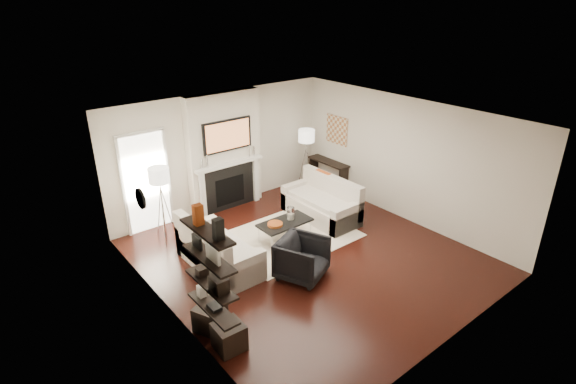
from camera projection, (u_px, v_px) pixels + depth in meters
room_envelope at (309, 192)px, 8.09m from camera, size 6.00×6.00×6.00m
chimney_breast at (225, 152)px, 10.13m from camera, size 1.80×0.25×2.70m
fireplace_surround at (230, 188)px, 10.37m from camera, size 1.30×0.02×1.04m
firebox at (230, 190)px, 10.40m from camera, size 0.75×0.02×0.65m
mantel_pilaster_l at (203, 195)px, 9.92m from camera, size 0.12×0.08×1.10m
mantel_pilaster_r at (256, 179)px, 10.75m from camera, size 0.12×0.08×1.10m
mantel_shelf at (230, 164)px, 10.09m from camera, size 1.70×0.18×0.07m
tv_body at (227, 135)px, 9.84m from camera, size 1.20×0.06×0.70m
tv_screen at (228, 136)px, 9.82m from camera, size 1.10×0.00×0.62m
candlestick_l_tall at (207, 161)px, 9.71m from camera, size 0.04×0.04×0.30m
candlestick_l_short at (202, 164)px, 9.64m from camera, size 0.04×0.04×0.24m
candlestick_r_tall at (249, 151)px, 10.34m from camera, size 0.04×0.04×0.30m
candlestick_r_short at (254, 151)px, 10.43m from camera, size 0.04×0.04×0.24m
hallway_panel at (146, 183)px, 9.26m from camera, size 0.90×0.02×2.10m
door_trim_l at (123, 189)px, 8.97m from camera, size 0.06×0.06×2.16m
door_trim_r at (168, 178)px, 9.52m from camera, size 0.06×0.06×2.16m
door_trim_top at (139, 133)px, 8.81m from camera, size 1.02×0.06×0.06m
rug at (289, 236)px, 9.34m from camera, size 2.60×2.00×0.01m
loveseat_left_base at (220, 257)px, 8.24m from camera, size 0.85×1.80×0.42m
loveseat_left_back at (202, 248)px, 7.92m from camera, size 0.18×1.80×0.80m
loveseat_left_arm_n at (244, 272)px, 7.63m from camera, size 0.85×0.18×0.60m
loveseat_left_arm_s at (198, 235)px, 8.78m from camera, size 0.85×0.18×0.60m
loveseat_left_cushion at (221, 243)px, 8.17m from camera, size 0.63×1.44×0.10m
pillow_left_orange at (193, 231)px, 8.05m from camera, size 0.10×0.42×0.42m
pillow_left_charcoal at (210, 245)px, 7.63m from camera, size 0.10×0.40×0.40m
loveseat_right_base at (321, 209)px, 10.04m from camera, size 0.85×1.80×0.42m
loveseat_right_back at (332, 193)px, 10.10m from camera, size 0.18×1.80×0.80m
loveseat_right_arm_n at (347, 219)px, 9.43m from camera, size 0.85×0.18×0.60m
loveseat_right_arm_s at (297, 194)px, 10.58m from camera, size 0.85×0.18×0.60m
loveseat_right_cushion at (319, 199)px, 9.90m from camera, size 0.63×1.44×0.10m
pillow_right_orange at (323, 180)px, 10.23m from camera, size 0.10×0.42×0.42m
pillow_right_charcoal at (342, 189)px, 9.81m from camera, size 0.10×0.40×0.40m
coffee_table at (285, 223)px, 9.05m from camera, size 1.10×0.55×0.04m
coffee_leg_nw at (272, 244)px, 8.70m from camera, size 0.02×0.02×0.38m
coffee_leg_ne at (310, 228)px, 9.27m from camera, size 0.02×0.02×0.38m
coffee_leg_sw at (259, 235)px, 9.01m from camera, size 0.02×0.02×0.38m
coffee_leg_se at (297, 221)px, 9.58m from camera, size 0.02×0.02×0.38m
hurricane_glass at (291, 213)px, 9.08m from camera, size 0.15×0.15×0.27m
hurricane_candle at (291, 216)px, 9.10m from camera, size 0.09×0.09×0.13m
copper_bowl at (275, 224)px, 8.89m from camera, size 0.30×0.30×0.05m
armchair at (302, 257)px, 7.88m from camera, size 1.02×0.99×0.81m
lamp_left_post at (164, 215)px, 8.93m from camera, size 0.02×0.02×1.20m
lamp_left_shade at (159, 175)px, 8.58m from camera, size 0.40×0.40×0.30m
lamp_left_leg_a at (169, 213)px, 8.99m from camera, size 0.25×0.02×1.23m
lamp_left_leg_b at (159, 214)px, 8.96m from camera, size 0.14×0.22×1.23m
lamp_left_leg_c at (163, 217)px, 8.83m from camera, size 0.14×0.22×1.23m
lamp_right_post at (306, 168)px, 11.28m from camera, size 0.02×0.02×1.20m
lamp_right_shade at (306, 136)px, 10.94m from camera, size 0.40×0.40×0.30m
lamp_right_leg_a at (309, 167)px, 11.35m from camera, size 0.25×0.02×1.23m
lamp_right_leg_b at (302, 168)px, 11.32m from camera, size 0.14×0.22×1.23m
lamp_right_leg_c at (307, 170)px, 11.19m from camera, size 0.14×0.22×1.23m
console_top at (328, 162)px, 11.34m from camera, size 0.35×1.20×0.04m
console_leg_n at (343, 182)px, 11.10m from camera, size 0.30×0.04×0.71m
console_leg_s at (314, 170)px, 11.88m from camera, size 0.30×0.04×0.71m
wall_art at (337, 130)px, 11.03m from camera, size 0.03×0.70×0.70m
shelf_bottom at (213, 308)px, 6.14m from camera, size 0.25×1.00×0.03m
shelf_lower at (211, 284)px, 5.98m from camera, size 0.25×1.00×0.04m
shelf_upper at (209, 258)px, 5.81m from camera, size 0.25×1.00×0.04m
shelf_top at (207, 231)px, 5.65m from camera, size 0.25×1.00×0.04m
decor_magfile_a at (218, 229)px, 5.37m from camera, size 0.12×0.10×0.28m
decor_magfile_b at (198, 215)px, 5.72m from camera, size 0.12×0.10×0.28m
decor_frame_a at (213, 254)px, 5.68m from camera, size 0.04×0.30×0.22m
decor_frame_b at (197, 242)px, 5.98m from camera, size 0.04×0.22×0.18m
decor_wine_rack at (219, 284)px, 5.78m from camera, size 0.18×0.25×0.20m
decor_box_small at (202, 271)px, 6.11m from camera, size 0.15×0.12×0.12m
decor_books at (214, 307)px, 6.09m from camera, size 0.14×0.20×0.05m
decor_box_tall at (201, 291)px, 6.31m from camera, size 0.10×0.10×0.18m
clock_rim at (141, 199)px, 7.02m from camera, size 0.04×0.34×0.34m
clock_face at (142, 198)px, 7.03m from camera, size 0.01×0.29×0.29m
ottoman_near at (210, 317)px, 6.72m from camera, size 0.53×0.53×0.40m
ottoman_far at (229, 336)px, 6.34m from camera, size 0.42×0.42×0.40m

